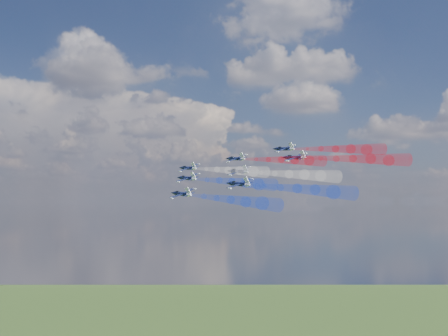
{
  "coord_description": "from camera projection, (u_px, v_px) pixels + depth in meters",
  "views": [
    {
      "loc": [
        2.6,
        -179.53,
        152.09
      ],
      "look_at": [
        7.08,
        -3.68,
        162.86
      ],
      "focal_mm": 43.93,
      "sensor_mm": 36.0,
      "label": 1
    }
  ],
  "objects": [
    {
      "name": "trail_rear_left",
      "position": [
        297.0,
        189.0,
        134.98
      ],
      "size": [
        24.71,
        30.51,
        7.28
      ],
      "primitive_type": null,
      "rotation": [
        0.08,
        -0.35,
        0.63
      ],
      "color": "blue"
    },
    {
      "name": "jet_outer_left",
      "position": [
        182.0,
        194.0,
        157.17
      ],
      "size": [
        13.8,
        14.08,
        6.47
      ],
      "primitive_type": null,
      "rotation": [
        0.08,
        -0.35,
        0.63
      ],
      "color": "black"
    },
    {
      "name": "jet_inner_right",
      "position": [
        236.0,
        159.0,
        189.8
      ],
      "size": [
        13.8,
        14.08,
        6.47
      ],
      "primitive_type": null,
      "rotation": [
        0.08,
        -0.35,
        0.63
      ],
      "color": "black"
    },
    {
      "name": "trail_lead",
      "position": [
        228.0,
        170.0,
        173.85
      ],
      "size": [
        24.71,
        30.51,
        7.28
      ],
      "primitive_type": null,
      "rotation": [
        0.08,
        -0.35,
        0.63
      ],
      "color": "silver"
    },
    {
      "name": "jet_rear_right",
      "position": [
        295.0,
        158.0,
        168.59
      ],
      "size": [
        13.8,
        14.08,
        6.47
      ],
      "primitive_type": null,
      "rotation": [
        0.08,
        -0.35,
        0.63
      ],
      "color": "black"
    },
    {
      "name": "trail_outer_right",
      "position": [
        335.0,
        149.0,
        168.37
      ],
      "size": [
        24.71,
        30.51,
        7.28
      ],
      "primitive_type": null,
      "rotation": [
        0.08,
        -0.35,
        0.63
      ],
      "color": "red"
    },
    {
      "name": "jet_center_third",
      "position": [
        238.0,
        171.0,
        171.03
      ],
      "size": [
        13.8,
        14.08,
        6.47
      ],
      "primitive_type": null,
      "rotation": [
        0.08,
        -0.35,
        0.63
      ],
      "color": "black"
    },
    {
      "name": "jet_outer_right",
      "position": [
        284.0,
        149.0,
        185.66
      ],
      "size": [
        13.8,
        14.08,
        6.47
      ],
      "primitive_type": null,
      "rotation": [
        0.08,
        -0.35,
        0.63
      ],
      "color": "black"
    },
    {
      "name": "jet_rear_left",
      "position": [
        239.0,
        184.0,
        152.26
      ],
      "size": [
        13.8,
        14.08,
        6.47
      ],
      "primitive_type": null,
      "rotation": [
        0.08,
        -0.35,
        0.63
      ],
      "color": "black"
    },
    {
      "name": "jet_inner_left",
      "position": [
        187.0,
        178.0,
        174.07
      ],
      "size": [
        13.8,
        14.08,
        6.47
      ],
      "primitive_type": null,
      "rotation": [
        0.08,
        -0.35,
        0.63
      ],
      "color": "black"
    },
    {
      "name": "trail_rear_right",
      "position": [
        353.0,
        159.0,
        151.31
      ],
      "size": [
        24.71,
        30.51,
        7.28
      ],
      "primitive_type": null,
      "rotation": [
        0.08,
        -0.35,
        0.63
      ],
      "color": "red"
    },
    {
      "name": "trail_inner_right",
      "position": [
        281.0,
        160.0,
        172.52
      ],
      "size": [
        24.71,
        30.51,
        7.28
      ],
      "primitive_type": null,
      "rotation": [
        0.08,
        -0.35,
        0.63
      ],
      "color": "red"
    },
    {
      "name": "trail_center_third",
      "position": [
        289.0,
        174.0,
        153.75
      ],
      "size": [
        24.71,
        30.51,
        7.28
      ],
      "primitive_type": null,
      "rotation": [
        0.08,
        -0.35,
        0.63
      ],
      "color": "silver"
    },
    {
      "name": "trail_outer_left",
      "position": [
        231.0,
        200.0,
        139.89
      ],
      "size": [
        24.71,
        30.51,
        7.28
      ],
      "primitive_type": null,
      "rotation": [
        0.08,
        -0.35,
        0.63
      ],
      "color": "blue"
    },
    {
      "name": "jet_lead",
      "position": [
        188.0,
        168.0,
        191.13
      ],
      "size": [
        13.8,
        14.08,
        6.47
      ],
      "primitive_type": null,
      "rotation": [
        0.08,
        -0.35,
        0.63
      ],
      "color": "black"
    },
    {
      "name": "trail_inner_left",
      "position": [
        232.0,
        182.0,
        156.79
      ],
      "size": [
        24.71,
        30.51,
        7.28
      ],
      "primitive_type": null,
      "rotation": [
        0.08,
        -0.35,
        0.63
      ],
      "color": "blue"
    }
  ]
}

